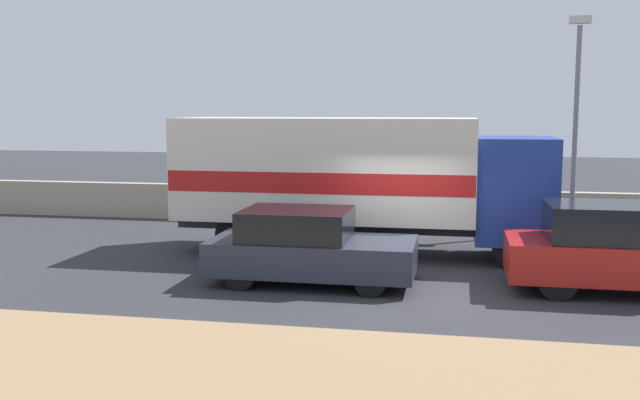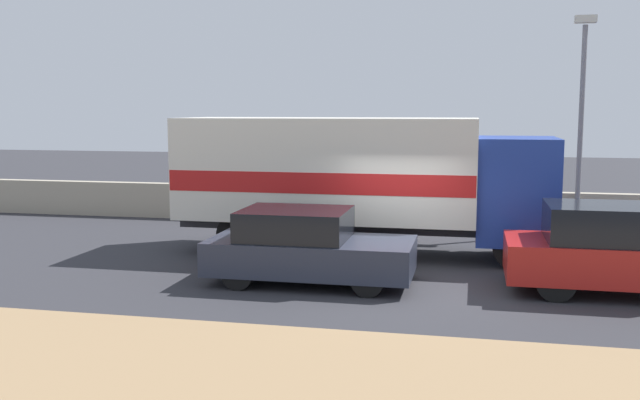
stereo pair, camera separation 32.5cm
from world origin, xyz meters
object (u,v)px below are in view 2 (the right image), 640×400
object	(u,v)px
car_sedan_second	(626,251)
box_truck	(354,176)
street_lamp	(582,107)
car_hatchback	(307,247)

from	to	relation	value
car_sedan_second	box_truck	bearing A→B (deg)	154.67
street_lamp	box_truck	xyz separation A→B (m)	(-5.61, -4.12, -1.64)
car_hatchback	car_sedan_second	xyz separation A→B (m)	(6.02, 0.39, 0.10)
street_lamp	box_truck	size ratio (longest dim) A/B	0.68
car_sedan_second	street_lamp	bearing A→B (deg)	89.60
street_lamp	car_sedan_second	size ratio (longest dim) A/B	1.31
box_truck	car_hatchback	size ratio (longest dim) A/B	2.16
box_truck	car_sedan_second	bearing A→B (deg)	-25.33
box_truck	car_sedan_second	world-z (taller)	box_truck
street_lamp	car_sedan_second	xyz separation A→B (m)	(-0.05, -6.75, -2.68)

